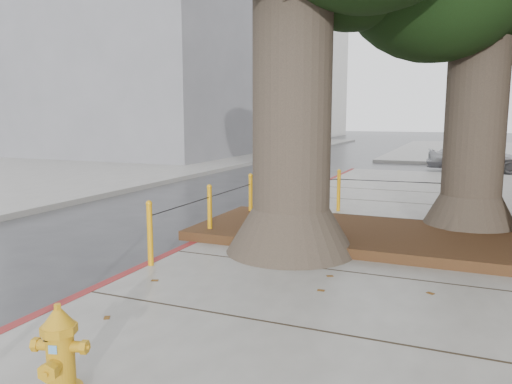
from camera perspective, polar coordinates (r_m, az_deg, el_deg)
ground at (r=5.56m, az=-2.40°, el=-15.43°), size 140.00×140.00×0.00m
sidewalk_opposite at (r=21.89m, az=-25.00°, el=2.14°), size 14.00×60.00×0.15m
curb_red at (r=8.51m, az=-7.45°, el=-6.33°), size 0.14×26.00×0.16m
planter_bed at (r=8.82m, az=13.95°, el=-4.95°), size 6.40×2.60×0.16m
building_far_grey at (r=31.87m, az=-10.32°, el=15.30°), size 12.00×16.00×12.00m
building_far_white at (r=53.42m, az=1.74°, el=14.33°), size 12.00×18.00×15.00m
bollard_ring at (r=9.60m, az=4.03°, el=-0.96°), size 3.79×5.39×0.95m
fire_hydrant at (r=4.24m, az=-21.49°, el=-16.58°), size 0.39×0.38×0.73m
car_silver at (r=22.33m, az=23.70°, el=3.77°), size 3.84×1.87×1.26m
car_dark at (r=27.19m, az=-5.51°, el=5.14°), size 1.72×4.13×1.19m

